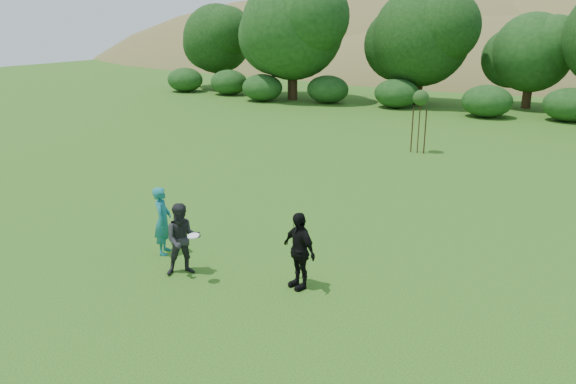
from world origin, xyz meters
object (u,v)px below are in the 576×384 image
Objects in this scene: player_black at (299,250)px; sapling at (421,100)px; player_teal at (163,221)px; player_grey at (183,239)px.

sapling is at bearing 121.04° from player_black.
player_teal is 0.99× the size of player_black.
player_black reaches higher than player_teal.
player_teal is 1.01× the size of player_grey.
player_teal is 3.98m from player_black.
player_teal is 0.63× the size of sapling.
player_teal is 1.45m from player_grey.
player_black is (2.72, 0.72, 0.02)m from player_grey.
player_black reaches higher than player_grey.
player_black is at bearing -83.72° from sapling.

